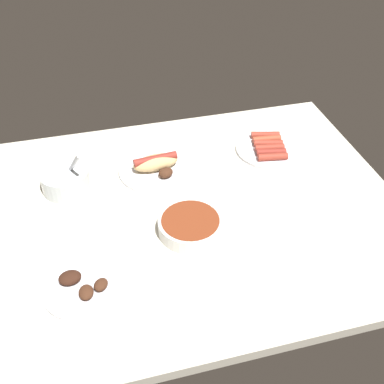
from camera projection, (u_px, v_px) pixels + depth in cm
name	position (u px, v px, depth cm)	size (l,w,h in cm)	color
ground_plane	(183.00, 213.00, 125.64)	(120.00, 90.00, 3.00)	silver
bowl_coleslaw	(65.00, 180.00, 129.02)	(13.45, 13.59, 15.40)	silver
bowl_chili	(189.00, 225.00, 116.70)	(16.53, 16.53, 4.13)	white
plate_sausages	(269.00, 148.00, 144.66)	(20.45, 20.45, 3.19)	white
plate_hotdog_assembled	(156.00, 166.00, 136.12)	(22.22, 22.22, 5.61)	white
plate_grilled_meat	(85.00, 283.00, 104.65)	(21.03, 21.03, 3.31)	white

